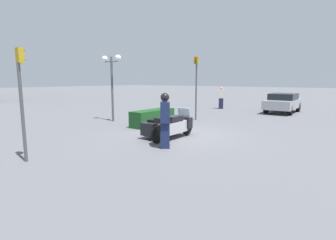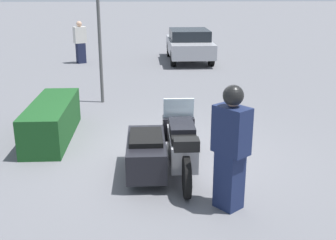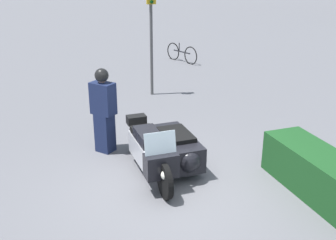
{
  "view_description": "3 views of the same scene",
  "coord_description": "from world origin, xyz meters",
  "px_view_note": "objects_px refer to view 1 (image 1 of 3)",
  "views": [
    {
      "loc": [
        -8.9,
        -6.17,
        2.29
      ],
      "look_at": [
        -1.16,
        -0.33,
        0.81
      ],
      "focal_mm": 28.0,
      "sensor_mm": 36.0,
      "label": 1
    },
    {
      "loc": [
        -7.57,
        0.38,
        3.18
      ],
      "look_at": [
        -0.69,
        -0.0,
        0.97
      ],
      "focal_mm": 45.0,
      "sensor_mm": 36.0,
      "label": 2
    },
    {
      "loc": [
        6.46,
        -2.39,
        4.02
      ],
      "look_at": [
        -1.28,
        0.38,
        0.83
      ],
      "focal_mm": 45.0,
      "sensor_mm": 36.0,
      "label": 3
    }
  ],
  "objects_px": {
    "twin_lamp_post": "(112,71)",
    "traffic_light_far": "(21,87)",
    "parked_car_background": "(283,102)",
    "hedge_bush_curbside": "(153,118)",
    "officer_rider": "(165,119)",
    "pedestrian_bystander": "(221,98)",
    "police_motorcycle": "(167,126)",
    "traffic_light_near": "(196,79)"
  },
  "relations": [
    {
      "from": "twin_lamp_post",
      "to": "traffic_light_far",
      "type": "bearing_deg",
      "value": -150.2
    },
    {
      "from": "parked_car_background",
      "to": "hedge_bush_curbside",
      "type": "bearing_deg",
      "value": 157.18
    },
    {
      "from": "hedge_bush_curbside",
      "to": "twin_lamp_post",
      "type": "xyz_separation_m",
      "value": [
        -0.32,
        2.66,
        2.4
      ]
    },
    {
      "from": "officer_rider",
      "to": "pedestrian_bystander",
      "type": "xyz_separation_m",
      "value": [
        12.46,
        3.92,
        -0.11
      ]
    },
    {
      "from": "police_motorcycle",
      "to": "parked_car_background",
      "type": "distance_m",
      "value": 11.5
    },
    {
      "from": "police_motorcycle",
      "to": "twin_lamp_post",
      "type": "relative_size",
      "value": 0.72
    },
    {
      "from": "hedge_bush_curbside",
      "to": "officer_rider",
      "type": "bearing_deg",
      "value": -134.51
    },
    {
      "from": "hedge_bush_curbside",
      "to": "traffic_light_near",
      "type": "height_order",
      "value": "traffic_light_near"
    },
    {
      "from": "traffic_light_near",
      "to": "parked_car_background",
      "type": "relative_size",
      "value": 0.89
    },
    {
      "from": "traffic_light_near",
      "to": "parked_car_background",
      "type": "height_order",
      "value": "traffic_light_near"
    },
    {
      "from": "traffic_light_far",
      "to": "parked_car_background",
      "type": "bearing_deg",
      "value": -4.55
    },
    {
      "from": "hedge_bush_curbside",
      "to": "traffic_light_near",
      "type": "relative_size",
      "value": 0.74
    },
    {
      "from": "traffic_light_far",
      "to": "pedestrian_bystander",
      "type": "bearing_deg",
      "value": 11.74
    },
    {
      "from": "traffic_light_far",
      "to": "parked_car_background",
      "type": "distance_m",
      "value": 16.6
    },
    {
      "from": "twin_lamp_post",
      "to": "traffic_light_near",
      "type": "height_order",
      "value": "twin_lamp_post"
    },
    {
      "from": "hedge_bush_curbside",
      "to": "traffic_light_far",
      "type": "distance_m",
      "value": 7.02
    },
    {
      "from": "police_motorcycle",
      "to": "hedge_bush_curbside",
      "type": "relative_size",
      "value": 0.99
    },
    {
      "from": "officer_rider",
      "to": "pedestrian_bystander",
      "type": "distance_m",
      "value": 13.06
    },
    {
      "from": "hedge_bush_curbside",
      "to": "twin_lamp_post",
      "type": "height_order",
      "value": "twin_lamp_post"
    },
    {
      "from": "twin_lamp_post",
      "to": "traffic_light_far",
      "type": "distance_m",
      "value": 7.43
    },
    {
      "from": "twin_lamp_post",
      "to": "parked_car_background",
      "type": "height_order",
      "value": "twin_lamp_post"
    },
    {
      "from": "hedge_bush_curbside",
      "to": "traffic_light_near",
      "type": "distance_m",
      "value": 3.56
    },
    {
      "from": "twin_lamp_post",
      "to": "traffic_light_near",
      "type": "distance_m",
      "value": 4.73
    },
    {
      "from": "police_motorcycle",
      "to": "hedge_bush_curbside",
      "type": "bearing_deg",
      "value": 51.78
    },
    {
      "from": "twin_lamp_post",
      "to": "pedestrian_bystander",
      "type": "height_order",
      "value": "twin_lamp_post"
    },
    {
      "from": "officer_rider",
      "to": "hedge_bush_curbside",
      "type": "xyz_separation_m",
      "value": [
        3.18,
        3.23,
        -0.59
      ]
    },
    {
      "from": "police_motorcycle",
      "to": "twin_lamp_post",
      "type": "bearing_deg",
      "value": 73.24
    },
    {
      "from": "hedge_bush_curbside",
      "to": "twin_lamp_post",
      "type": "distance_m",
      "value": 3.6
    },
    {
      "from": "officer_rider",
      "to": "pedestrian_bystander",
      "type": "relative_size",
      "value": 1.07
    },
    {
      "from": "twin_lamp_post",
      "to": "police_motorcycle",
      "type": "bearing_deg",
      "value": -106.92
    },
    {
      "from": "twin_lamp_post",
      "to": "hedge_bush_curbside",
      "type": "bearing_deg",
      "value": -83.24
    },
    {
      "from": "traffic_light_near",
      "to": "twin_lamp_post",
      "type": "bearing_deg",
      "value": -58.05
    },
    {
      "from": "hedge_bush_curbside",
      "to": "parked_car_background",
      "type": "height_order",
      "value": "parked_car_background"
    },
    {
      "from": "police_motorcycle",
      "to": "hedge_bush_curbside",
      "type": "height_order",
      "value": "police_motorcycle"
    },
    {
      "from": "police_motorcycle",
      "to": "hedge_bush_curbside",
      "type": "distance_m",
      "value": 2.94
    },
    {
      "from": "police_motorcycle",
      "to": "officer_rider",
      "type": "relative_size",
      "value": 1.39
    },
    {
      "from": "hedge_bush_curbside",
      "to": "pedestrian_bystander",
      "type": "bearing_deg",
      "value": 4.22
    },
    {
      "from": "police_motorcycle",
      "to": "pedestrian_bystander",
      "type": "relative_size",
      "value": 1.49
    },
    {
      "from": "hedge_bush_curbside",
      "to": "traffic_light_far",
      "type": "xyz_separation_m",
      "value": [
        -6.74,
        -1.02,
        1.7
      ]
    },
    {
      "from": "officer_rider",
      "to": "twin_lamp_post",
      "type": "xyz_separation_m",
      "value": [
        2.86,
        5.9,
        1.81
      ]
    },
    {
      "from": "traffic_light_far",
      "to": "parked_car_background",
      "type": "xyz_separation_m",
      "value": [
        16.28,
        -2.94,
        -1.36
      ]
    },
    {
      "from": "traffic_light_near",
      "to": "traffic_light_far",
      "type": "relative_size",
      "value": 1.14
    }
  ]
}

